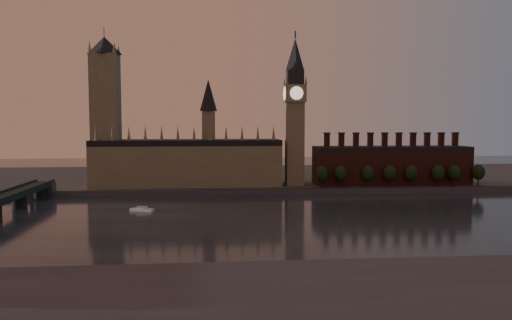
# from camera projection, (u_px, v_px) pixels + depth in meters

# --- Properties ---
(ground) EXTENTS (900.00, 900.00, 0.00)m
(ground) POSITION_uv_depth(u_px,v_px,m) (311.00, 222.00, 241.45)
(ground) COLOR black
(ground) RESTS_ON ground
(north_bank) EXTENTS (900.00, 182.00, 4.00)m
(north_bank) POSITION_uv_depth(u_px,v_px,m) (269.00, 177.00, 418.13)
(north_bank) COLOR #404045
(north_bank) RESTS_ON ground
(palace_of_westminster) EXTENTS (130.00, 30.30, 74.00)m
(palace_of_westminster) POSITION_uv_depth(u_px,v_px,m) (188.00, 160.00, 348.23)
(palace_of_westminster) COLOR gray
(palace_of_westminster) RESTS_ON north_bank
(victoria_tower) EXTENTS (24.00, 24.00, 108.00)m
(victoria_tower) POSITION_uv_depth(u_px,v_px,m) (106.00, 106.00, 340.55)
(victoria_tower) COLOR gray
(victoria_tower) RESTS_ON north_bank
(big_ben) EXTENTS (15.00, 15.00, 107.00)m
(big_ben) POSITION_uv_depth(u_px,v_px,m) (295.00, 110.00, 347.31)
(big_ben) COLOR gray
(big_ben) RESTS_ON north_bank
(chimney_block) EXTENTS (110.00, 25.00, 37.00)m
(chimney_block) POSITION_uv_depth(u_px,v_px,m) (391.00, 165.00, 356.47)
(chimney_block) COLOR #4E231D
(chimney_block) RESTS_ON north_bank
(embankment_tree_0) EXTENTS (8.60, 8.60, 14.88)m
(embankment_tree_0) POSITION_uv_depth(u_px,v_px,m) (321.00, 174.00, 335.92)
(embankment_tree_0) COLOR black
(embankment_tree_0) RESTS_ON north_bank
(embankment_tree_1) EXTENTS (8.60, 8.60, 14.88)m
(embankment_tree_1) POSITION_uv_depth(u_px,v_px,m) (340.00, 173.00, 338.23)
(embankment_tree_1) COLOR black
(embankment_tree_1) RESTS_ON north_bank
(embankment_tree_2) EXTENTS (8.60, 8.60, 14.88)m
(embankment_tree_2) POSITION_uv_depth(u_px,v_px,m) (368.00, 173.00, 340.40)
(embankment_tree_2) COLOR black
(embankment_tree_2) RESTS_ON north_bank
(embankment_tree_3) EXTENTS (8.60, 8.60, 14.88)m
(embankment_tree_3) POSITION_uv_depth(u_px,v_px,m) (389.00, 173.00, 340.48)
(embankment_tree_3) COLOR black
(embankment_tree_3) RESTS_ON north_bank
(embankment_tree_4) EXTENTS (8.60, 8.60, 14.88)m
(embankment_tree_4) POSITION_uv_depth(u_px,v_px,m) (411.00, 173.00, 341.59)
(embankment_tree_4) COLOR black
(embankment_tree_4) RESTS_ON north_bank
(embankment_tree_5) EXTENTS (8.60, 8.60, 14.88)m
(embankment_tree_5) POSITION_uv_depth(u_px,v_px,m) (438.00, 173.00, 342.98)
(embankment_tree_5) COLOR black
(embankment_tree_5) RESTS_ON north_bank
(embankment_tree_6) EXTENTS (8.60, 8.60, 14.88)m
(embankment_tree_6) POSITION_uv_depth(u_px,v_px,m) (454.00, 173.00, 344.39)
(embankment_tree_6) COLOR black
(embankment_tree_6) RESTS_ON north_bank
(embankment_tree_7) EXTENTS (8.60, 8.60, 14.88)m
(embankment_tree_7) POSITION_uv_depth(u_px,v_px,m) (478.00, 172.00, 346.31)
(embankment_tree_7) COLOR black
(embankment_tree_7) RESTS_ON north_bank
(river_boat) EXTENTS (13.39, 7.80, 2.58)m
(river_boat) POSITION_uv_depth(u_px,v_px,m) (142.00, 209.00, 270.10)
(river_boat) COLOR silver
(river_boat) RESTS_ON ground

